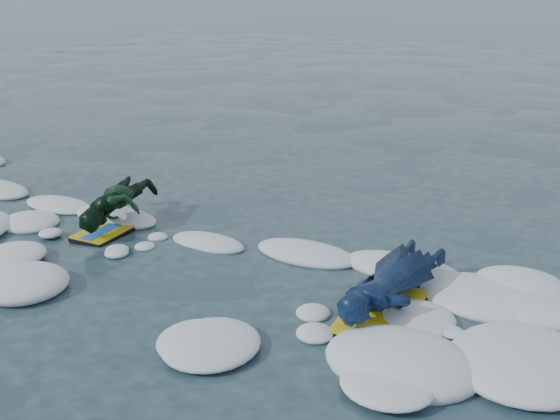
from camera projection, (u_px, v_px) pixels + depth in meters
The scene contains 4 objects.
ground at pixel (123, 288), 6.98m from camera, with size 120.00×120.00×0.00m, color #152A34.
foam_band at pixel (185, 251), 7.83m from camera, with size 12.00×3.10×0.30m, color white, non-canonical shape.
prone_woman_unit at pixel (391, 285), 6.51m from camera, with size 0.77×1.77×0.45m.
prone_child_unit at pixel (118, 208), 8.40m from camera, with size 0.87×1.41×0.52m.
Camera 1 is at (4.42, -4.74, 3.13)m, focal length 45.00 mm.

